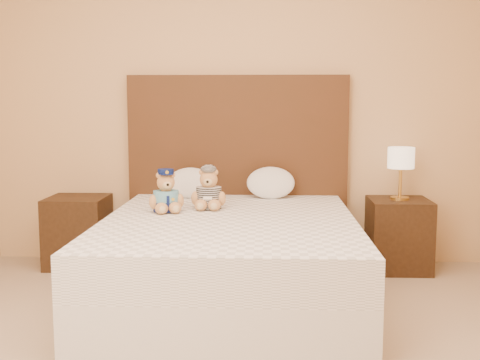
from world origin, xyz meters
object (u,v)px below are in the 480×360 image
(pillow_right, at_px, (271,181))
(teddy_prisoner, at_px, (209,188))
(teddy_police, at_px, (166,191))
(bed, at_px, (230,260))
(pillow_left, at_px, (190,181))
(nightstand_left, at_px, (78,232))
(lamp, at_px, (401,161))
(nightstand_right, at_px, (398,235))

(pillow_right, bearing_deg, teddy_prisoner, -130.81)
(teddy_police, xyz_separation_m, pillow_right, (0.71, 0.63, -0.01))
(teddy_prisoner, relative_size, pillow_right, 0.77)
(bed, distance_m, pillow_left, 0.99)
(nightstand_left, bearing_deg, pillow_left, 1.93)
(teddy_police, relative_size, pillow_left, 0.81)
(teddy_police, relative_size, teddy_prisoner, 1.01)
(teddy_police, bearing_deg, lamp, 0.24)
(bed, xyz_separation_m, teddy_prisoner, (-0.17, 0.33, 0.42))
(teddy_prisoner, bearing_deg, teddy_police, -154.65)
(nightstand_left, distance_m, lamp, 2.56)
(bed, relative_size, pillow_left, 5.60)
(nightstand_left, relative_size, teddy_police, 1.91)
(nightstand_right, relative_size, pillow_right, 1.48)
(teddy_prisoner, bearing_deg, nightstand_right, 18.12)
(lamp, relative_size, teddy_police, 1.39)
(pillow_right, bearing_deg, nightstand_right, -1.75)
(pillow_left, bearing_deg, bed, -66.45)
(nightstand_right, distance_m, teddy_police, 1.84)
(lamp, height_order, teddy_police, lamp)
(bed, xyz_separation_m, pillow_right, (0.27, 0.83, 0.41))
(pillow_left, relative_size, pillow_right, 0.96)
(bed, xyz_separation_m, nightstand_left, (-1.25, 0.80, -0.00))
(pillow_right, bearing_deg, teddy_police, -138.22)
(bed, bearing_deg, pillow_right, 72.25)
(bed, height_order, pillow_left, pillow_left)
(nightstand_left, bearing_deg, nightstand_right, 0.00)
(nightstand_left, bearing_deg, pillow_right, 1.13)
(bed, distance_m, pillow_right, 0.96)
(bed, distance_m, teddy_police, 0.64)
(bed, relative_size, pillow_right, 5.39)
(teddy_prisoner, bearing_deg, bed, -63.53)
(lamp, distance_m, teddy_prisoner, 1.50)
(bed, distance_m, nightstand_left, 1.48)
(bed, relative_size, teddy_police, 6.96)
(bed, height_order, lamp, lamp)
(bed, bearing_deg, teddy_prisoner, 116.70)
(teddy_prisoner, xyz_separation_m, pillow_left, (-0.20, 0.50, -0.02))
(teddy_prisoner, distance_m, pillow_left, 0.54)
(bed, xyz_separation_m, nightstand_right, (1.25, 0.80, -0.00))
(bed, bearing_deg, lamp, 32.62)
(pillow_right, bearing_deg, pillow_left, 180.00)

